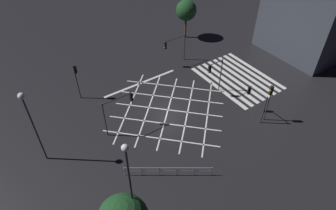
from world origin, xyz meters
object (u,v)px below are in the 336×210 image
traffic_light_median_south (215,71)px  traffic_light_sw_main (255,97)px  traffic_light_sw_cross (270,96)px  street_tree_near (186,10)px  street_lamp_west (131,187)px  traffic_light_median_north (120,105)px  street_lamp_east (28,114)px  traffic_light_se_cross (173,45)px  traffic_light_ne_cross (76,75)px

traffic_light_median_south → traffic_light_sw_main: 5.27m
traffic_light_sw_cross → street_tree_near: (18.65, -3.98, 0.97)m
traffic_light_median_south → street_lamp_west: size_ratio=0.42×
traffic_light_median_north → traffic_light_sw_main: size_ratio=1.20×
traffic_light_sw_main → street_lamp_east: (6.38, 19.42, 3.02)m
traffic_light_sw_cross → street_tree_near: 19.09m
street_lamp_west → traffic_light_sw_cross: bearing=-79.1°
traffic_light_median_south → street_lamp_east: street_lamp_east is taller
traffic_light_se_cross → traffic_light_median_north: traffic_light_median_north is taller
traffic_light_sw_main → street_lamp_west: (-4.43, 16.23, 3.67)m
traffic_light_median_south → traffic_light_ne_cross: size_ratio=0.98×
traffic_light_median_south → traffic_light_sw_cross: bearing=102.4°
traffic_light_sw_cross → street_lamp_west: street_lamp_west is taller
traffic_light_ne_cross → street_lamp_east: bearing=-132.7°
traffic_light_sw_main → traffic_light_sw_cross: bearing=-157.0°
traffic_light_se_cross → traffic_light_sw_main: 12.70m
traffic_light_sw_cross → traffic_light_ne_cross: traffic_light_sw_cross is taller
traffic_light_ne_cross → street_tree_near: (4.63, -18.00, 1.05)m
traffic_light_se_cross → traffic_light_sw_main: traffic_light_se_cross is taller
traffic_light_ne_cross → street_lamp_east: (-6.42, 5.92, 2.45)m
traffic_light_ne_cross → traffic_light_sw_cross: bearing=-45.0°
street_lamp_east → traffic_light_sw_main: bearing=-108.2°
traffic_light_ne_cross → street_tree_near: street_tree_near is taller
traffic_light_sw_cross → street_lamp_west: (-3.21, 16.75, 3.02)m
traffic_light_median_south → street_lamp_east: (1.21, 18.53, 2.45)m
street_lamp_east → street_lamp_west: (-10.81, -3.19, 0.65)m
traffic_light_median_south → street_lamp_west: bearing=32.0°
traffic_light_sw_cross → street_lamp_east: 21.46m
traffic_light_sw_cross → street_tree_near: street_tree_near is taller
traffic_light_se_cross → traffic_light_ne_cross: size_ratio=0.86×
traffic_light_median_north → traffic_light_sw_cross: traffic_light_sw_cross is taller
traffic_light_sw_cross → street_lamp_west: size_ratio=0.45×
traffic_light_sw_cross → street_lamp_west: 17.32m
traffic_light_se_cross → traffic_light_sw_main: (-12.66, -1.01, -0.24)m
street_lamp_west → traffic_light_se_cross: bearing=-41.7°
street_lamp_west → traffic_light_ne_cross: bearing=-9.0°
traffic_light_sw_main → traffic_light_sw_cross: traffic_light_sw_cross is taller
traffic_light_se_cross → traffic_light_median_south: bearing=91.0°
traffic_light_sw_main → street_lamp_west: size_ratio=0.34×
traffic_light_median_south → street_tree_near: 13.43m
street_lamp_west → traffic_light_median_south: bearing=-58.0°
traffic_light_sw_cross → traffic_light_ne_cross: bearing=-45.0°
street_lamp_east → street_lamp_west: street_lamp_west is taller
traffic_light_sw_main → traffic_light_ne_cross: bearing=46.5°
traffic_light_median_south → traffic_light_sw_main: (-5.17, -0.88, -0.56)m
traffic_light_median_south → traffic_light_ne_cross: 14.74m
traffic_light_sw_cross → street_tree_near: bearing=-102.0°
street_lamp_east → street_tree_near: 26.38m
street_lamp_east → street_tree_near: (11.05, -23.91, -1.40)m
traffic_light_median_south → traffic_light_sw_cross: 6.54m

